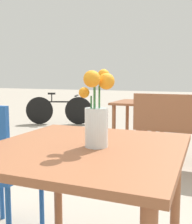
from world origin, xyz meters
TOP-DOWN VIEW (x-y plane):
  - table_front at (0.00, 0.00)m, footprint 0.88×0.91m
  - flower_vase at (0.06, -0.00)m, footprint 0.15×0.17m
  - table_back at (-0.55, 2.64)m, footprint 0.68×0.77m
  - bicycle at (-2.85, 4.16)m, footprint 1.38×0.67m

SIDE VIEW (x-z plane):
  - bicycle at x=-2.85m, z-range -0.03..0.67m
  - table_back at x=-0.55m, z-range 0.22..0.93m
  - table_front at x=0.00m, z-range 0.26..0.99m
  - flower_vase at x=0.06m, z-range 0.70..1.03m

